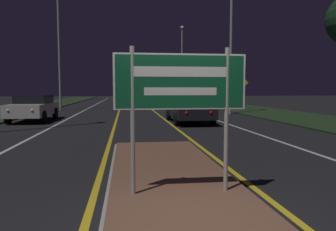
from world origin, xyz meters
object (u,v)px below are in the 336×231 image
Objects in this scene: streetlight_left_far at (59,27)px; car_receding_0 at (189,108)px; warning_sign at (245,91)px; car_receding_1 at (196,99)px; car_approaching_0 at (34,107)px; highway_sign at (181,89)px; streetlight_right_near at (231,16)px; streetlight_right_far at (182,57)px.

streetlight_left_far reaches higher than car_receding_0.
car_receding_0 is 12.03m from warning_sign.
car_receding_1 is 15.93m from car_approaching_0.
highway_sign is 0.23× the size of streetlight_right_near.
streetlight_right_near is 13.91m from car_approaching_0.
streetlight_left_far is 18.30m from streetlight_right_far.
highway_sign is at bearing -66.81° from car_approaching_0.
highway_sign is 11.80m from car_receding_0.
streetlight_right_near is 9.82m from car_receding_1.
streetlight_left_far is at bearing 105.10° from highway_sign.
car_receding_0 is at bearing -126.31° from streetlight_right_near.
car_receding_1 is (3.22, 13.18, 0.08)m from car_receding_0.
car_approaching_0 is (-12.13, -22.55, -5.02)m from streetlight_right_far.
streetlight_right_near is at bearing -89.92° from streetlight_right_far.
streetlight_left_far is (-6.16, 22.82, 5.04)m from highway_sign.
streetlight_right_far is (12.45, 13.37, -1.00)m from streetlight_left_far.
car_approaching_0 is at bearing 165.56° from car_receding_0.
highway_sign is at bearing -102.83° from car_receding_1.
car_approaching_0 is (-5.84, 13.63, -0.98)m from highway_sign.
streetlight_right_near is 3.94× the size of warning_sign.
car_receding_0 is at bearing -98.96° from streetlight_right_far.
streetlight_right_far is at bearing 61.72° from car_approaching_0.
streetlight_left_far is at bearing 127.13° from car_receding_0.
car_receding_1 is at bearing 137.15° from warning_sign.
car_receding_1 is 1.02× the size of car_approaching_0.
car_receding_0 reaches higher than car_approaching_0.
highway_sign is 0.24× the size of streetlight_right_far.
car_receding_1 is at bearing 95.07° from streetlight_right_near.
car_receding_1 is 1.87× the size of warning_sign.
highway_sign is 25.34m from car_receding_1.
streetlight_right_far is 2.06× the size of car_receding_1.
streetlight_left_far is 13.83m from streetlight_right_near.
warning_sign is at bearing 67.03° from highway_sign.
streetlight_right_near is (6.32, 16.84, 4.96)m from highway_sign.
car_receding_1 reaches higher than car_approaching_0.
streetlight_right_near is 1.02× the size of streetlight_right_far.
streetlight_right_near reaches higher than highway_sign.
car_receding_0 is at bearing 78.21° from highway_sign.
car_receding_1 is (-0.67, -11.50, -4.94)m from streetlight_right_far.
car_approaching_0 is at bearing -165.21° from streetlight_right_near.
highway_sign is 14.86m from car_approaching_0.
car_approaching_0 is at bearing -152.33° from warning_sign.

